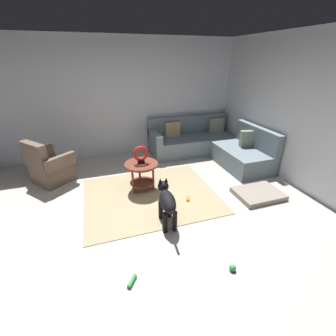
{
  "coord_description": "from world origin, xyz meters",
  "views": [
    {
      "loc": [
        -0.63,
        -2.7,
        2.24
      ],
      "look_at": [
        0.45,
        0.6,
        0.55
      ],
      "focal_mm": 24.31,
      "sensor_mm": 36.0,
      "label": 1
    }
  ],
  "objects": [
    {
      "name": "wall_right",
      "position": [
        2.94,
        0.0,
        1.35
      ],
      "size": [
        0.12,
        6.0,
        2.7
      ],
      "primitive_type": "cube",
      "color": "silver",
      "rests_on": "ground_plane"
    },
    {
      "name": "ground_plane",
      "position": [
        0.0,
        0.0,
        -0.05
      ],
      "size": [
        6.0,
        6.0,
        0.1
      ],
      "primitive_type": "cube",
      "color": "#B7B2A8"
    },
    {
      "name": "armchair",
      "position": [
        -1.59,
        1.79,
        0.32
      ],
      "size": [
        0.97,
        1.0,
        0.88
      ],
      "rotation": [
        0.0,
        0.0,
        -0.87
      ],
      "color": "brown",
      "rests_on": "ground_plane"
    },
    {
      "name": "sectional_couch",
      "position": [
        1.99,
        2.01,
        0.29
      ],
      "size": [
        2.2,
        2.25,
        0.88
      ],
      "color": "slate",
      "rests_on": "ground_plane"
    },
    {
      "name": "side_table",
      "position": [
        0.06,
        0.95,
        0.42
      ],
      "size": [
        0.6,
        0.6,
        0.54
      ],
      "color": "brown",
      "rests_on": "ground_plane"
    },
    {
      "name": "dog_bed_mat",
      "position": [
        1.98,
        0.08,
        0.04
      ],
      "size": [
        0.8,
        0.6,
        0.09
      ],
      "primitive_type": "cube",
      "color": "gray",
      "rests_on": "ground_plane"
    },
    {
      "name": "dog",
      "position": [
        0.2,
        -0.1,
        0.38
      ],
      "size": [
        0.27,
        0.85,
        0.63
      ],
      "rotation": [
        0.0,
        0.0,
        6.19
      ],
      "color": "black",
      "rests_on": "ground_plane"
    },
    {
      "name": "torus_sculpture",
      "position": [
        0.06,
        0.95,
        0.71
      ],
      "size": [
        0.28,
        0.08,
        0.33
      ],
      "color": "black",
      "rests_on": "side_table"
    },
    {
      "name": "area_rug",
      "position": [
        0.15,
        0.7,
        0.01
      ],
      "size": [
        2.3,
        1.9,
        0.01
      ],
      "primitive_type": "cube",
      "color": "tan",
      "rests_on": "ground_plane"
    },
    {
      "name": "dog_toy_rope",
      "position": [
        -0.48,
        -0.96,
        0.03
      ],
      "size": [
        0.13,
        0.16,
        0.05
      ],
      "primitive_type": "cylinder",
      "rotation": [
        0.0,
        1.57,
        0.94
      ],
      "color": "green",
      "rests_on": "ground_plane"
    },
    {
      "name": "wall_back",
      "position": [
        0.0,
        2.94,
        1.35
      ],
      "size": [
        6.0,
        0.12,
        2.7
      ],
      "primitive_type": "cube",
      "color": "silver",
      "rests_on": "ground_plane"
    },
    {
      "name": "dog_toy_bone",
      "position": [
        0.73,
        0.37,
        0.03
      ],
      "size": [
        0.12,
        0.19,
        0.06
      ],
      "primitive_type": "ellipsoid",
      "rotation": [
        0.0,
        0.0,
        1.22
      ],
      "color": "orange",
      "rests_on": "ground_plane"
    },
    {
      "name": "dog_toy_ball",
      "position": [
        0.66,
        -1.16,
        0.04
      ],
      "size": [
        0.08,
        0.08,
        0.08
      ],
      "primitive_type": "sphere",
      "color": "green",
      "rests_on": "ground_plane"
    }
  ]
}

